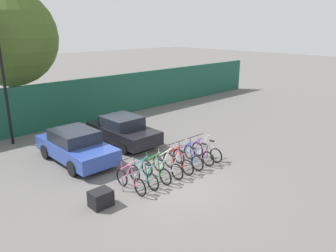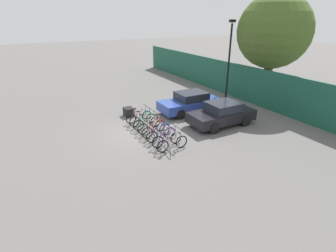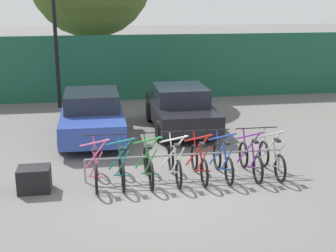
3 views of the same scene
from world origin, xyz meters
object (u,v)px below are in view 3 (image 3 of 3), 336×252
Objects in this scene: bicycle_red at (199,163)px; bicycle_blue at (223,162)px; bike_rack at (185,157)px; lamp_post at (54,20)px; bicycle_silver at (272,159)px; bicycle_pink at (96,169)px; bicycle_teal at (122,167)px; car_blue at (92,115)px; bicycle_green at (148,166)px; cargo_crate at (34,179)px; bicycle_purple at (250,160)px; car_black at (181,108)px; bicycle_white at (175,164)px.

bicycle_red is 1.00× the size of bicycle_blue.
bike_rack is 0.36m from bicycle_red.
bicycle_blue reaches higher than bike_rack.
bicycle_silver is at bearing -55.50° from lamp_post.
bicycle_pink is 0.58m from bicycle_teal.
bicycle_pink is 2.40m from bicycle_red.
bicycle_silver is at bearing -41.76° from car_blue.
car_blue is (-3.03, 3.78, 0.31)m from bicycle_blue.
bicycle_blue is 9.50m from lamp_post.
bicycle_blue is at bearing -51.35° from car_blue.
bike_rack is 0.91m from bicycle_green.
bicycle_green is 2.55m from cargo_crate.
bicycle_pink is 3.65m from bicycle_purple.
car_black is (0.35, 4.21, 0.31)m from bicycle_red.
lamp_post is (-3.11, 7.97, 2.91)m from bicycle_white.
bicycle_white is at bearing -152.02° from bike_rack.
bicycle_green is 0.43× the size of car_black.
bicycle_green is 1.00× the size of bicycle_silver.
bike_rack is at bearing 168.10° from bicycle_blue.
bicycle_red is at bearing -179.94° from bicycle_purple.
bicycle_green is at bearing 177.67° from bicycle_blue.
car_blue is at bearing 134.45° from bicycle_purple.
bicycle_purple is at bearing 0.72° from bicycle_white.
bicycle_teal is 1.00× the size of bicycle_red.
bicycle_teal is at bearing -80.51° from car_blue.
bicycle_blue is (2.97, 0.00, 0.00)m from bicycle_pink.
bicycle_blue is 1.21m from bicycle_silver.
lamp_post is at bearing 112.00° from bicycle_white.
bicycle_white is at bearing -176.46° from bicycle_silver.
bicycle_purple reaches higher than cargo_crate.
bicycle_blue is 0.41× the size of car_blue.
bike_rack is 4.23m from car_blue.
lamp_post is at bearing 137.05° from car_black.
bike_rack is 2.77× the size of bicycle_green.
car_blue reaches higher than cargo_crate.
bicycle_pink and bicycle_blue have the same top height.
bicycle_silver is (2.99, 0.00, 0.00)m from bicycle_green.
bicycle_red is 0.29× the size of lamp_post.
car_black is (2.17, 4.21, 0.31)m from bicycle_teal.
bicycle_blue is 4.32m from cargo_crate.
bicycle_pink is 0.41× the size of car_blue.
bicycle_purple is at bearing -5.45° from bike_rack.
lamp_post is at bearing 106.50° from car_blue.
bicycle_purple is 5.31m from car_blue.
bicycle_white is at bearing -102.50° from car_black.
bicycle_silver is at bearing 2.19° from bicycle_green.
bicycle_purple is (1.84, 0.00, 0.00)m from bicycle_white.
car_black reaches higher than bike_rack.
bicycle_pink is at bearing -179.94° from bicycle_purple.
bicycle_red is (2.40, 0.00, 0.00)m from bicycle_pink.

